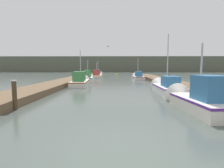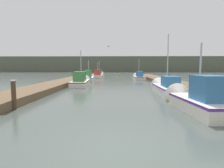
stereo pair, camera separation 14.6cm
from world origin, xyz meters
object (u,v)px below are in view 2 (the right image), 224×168
object	(u,v)px
seagull_lead	(109,46)
fishing_boat_4	(138,77)
fishing_boat_6	(99,74)
mooring_piling_1	(141,74)
channel_buoy	(118,74)
fishing_boat_2	(81,81)
fishing_boat_0	(196,99)
fishing_boat_3	(89,78)
fishing_boat_1	(166,87)
mooring_piling_2	(14,95)
fishing_boat_5	(98,75)

from	to	relation	value
seagull_lead	fishing_boat_4	bearing A→B (deg)	-26.74
fishing_boat_6	mooring_piling_1	size ratio (longest dim) A/B	3.90
channel_buoy	fishing_boat_2	bearing A→B (deg)	-99.13
fishing_boat_0	mooring_piling_1	bearing A→B (deg)	84.26
mooring_piling_1	channel_buoy	size ratio (longest dim) A/B	1.35
mooring_piling_1	seagull_lead	xyz separation A→B (m)	(-5.59, -13.46, 3.60)
channel_buoy	fishing_boat_3	bearing A→B (deg)	-101.56
fishing_boat_3	mooring_piling_1	xyz separation A→B (m)	(8.61, 8.59, 0.22)
mooring_piling_1	fishing_boat_4	bearing A→B (deg)	-104.33
fishing_boat_4	seagull_lead	distance (m)	11.18
fishing_boat_3	fishing_boat_6	xyz separation A→B (m)	(0.25, 13.07, 0.00)
fishing_boat_1	fishing_boat_3	bearing A→B (deg)	126.89
fishing_boat_0	fishing_boat_6	world-z (taller)	fishing_boat_6
fishing_boat_0	fishing_boat_1	world-z (taller)	fishing_boat_1
fishing_boat_2	channel_buoy	xyz separation A→B (m)	(4.24, 26.41, -0.33)
fishing_boat_3	mooring_piling_1	bearing A→B (deg)	40.78
fishing_boat_2	fishing_boat_6	size ratio (longest dim) A/B	1.16
fishing_boat_2	fishing_boat_4	bearing A→B (deg)	49.51
fishing_boat_0	mooring_piling_1	distance (m)	24.96
fishing_boat_4	seagull_lead	bearing A→B (deg)	-115.57
fishing_boat_4	mooring_piling_2	size ratio (longest dim) A/B	4.01
fishing_boat_1	fishing_boat_5	size ratio (longest dim) A/B	0.96
fishing_boat_0	fishing_boat_2	size ratio (longest dim) A/B	0.75
fishing_boat_0	channel_buoy	size ratio (longest dim) A/B	4.58
fishing_boat_1	fishing_boat_6	xyz separation A→B (m)	(-7.48, 23.98, 0.05)
fishing_boat_3	mooring_piling_2	size ratio (longest dim) A/B	3.43
fishing_boat_2	fishing_boat_6	world-z (taller)	fishing_boat_2
fishing_boat_2	seagull_lead	xyz separation A→B (m)	(2.97, 0.57, 3.81)
fishing_boat_2	fishing_boat_3	xyz separation A→B (m)	(-0.05, 5.45, -0.01)
fishing_boat_2	fishing_boat_3	distance (m)	5.45
fishing_boat_1	seagull_lead	distance (m)	8.58
fishing_boat_2	channel_buoy	world-z (taller)	fishing_boat_2
fishing_boat_2	seagull_lead	size ratio (longest dim) A/B	11.19
fishing_boat_5	mooring_piling_1	world-z (taller)	fishing_boat_5
fishing_boat_0	seagull_lead	xyz separation A→B (m)	(-4.61, 11.48, 3.80)
mooring_piling_1	fishing_boat_1	bearing A→B (deg)	-92.55
fishing_boat_6	mooring_piling_2	world-z (taller)	fishing_boat_6
fishing_boat_2	seagull_lead	bearing A→B (deg)	7.41
fishing_boat_4	channel_buoy	world-z (taller)	fishing_boat_4
fishing_boat_2	seagull_lead	world-z (taller)	seagull_lead
fishing_boat_1	fishing_boat_4	world-z (taller)	fishing_boat_1
fishing_boat_0	mooring_piling_2	world-z (taller)	fishing_boat_0
fishing_boat_4	mooring_piling_1	size ratio (longest dim) A/B	4.09
fishing_boat_2	mooring_piling_2	bearing A→B (deg)	-98.50
fishing_boat_2	mooring_piling_2	size ratio (longest dim) A/B	4.42
fishing_boat_3	fishing_boat_4	bearing A→B (deg)	26.83
fishing_boat_1	fishing_boat_2	bearing A→B (deg)	146.15
fishing_boat_1	channel_buoy	world-z (taller)	fishing_boat_1
mooring_piling_2	channel_buoy	bearing A→B (deg)	82.08
fishing_boat_4	mooring_piling_2	distance (m)	22.74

